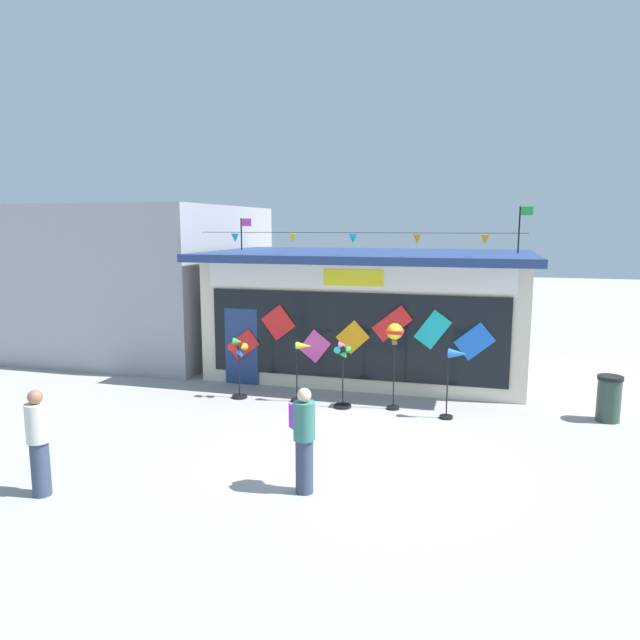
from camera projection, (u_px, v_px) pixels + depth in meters
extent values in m
plane|color=#9E9B99|center=(358.00, 453.00, 10.84)|extent=(80.00, 80.00, 0.00)
cube|color=beige|center=(370.00, 315.00, 16.70)|extent=(8.25, 4.47, 3.21)
cube|color=navy|center=(368.00, 255.00, 16.05)|extent=(8.65, 5.26, 0.20)
cube|color=white|center=(354.00, 278.00, 14.33)|extent=(7.59, 0.08, 0.58)
cube|color=yellow|center=(353.00, 278.00, 14.30)|extent=(1.49, 0.04, 0.41)
cube|color=black|center=(353.00, 336.00, 14.57)|extent=(7.43, 0.06, 2.15)
cube|color=navy|center=(242.00, 346.00, 15.41)|extent=(0.90, 0.07, 2.00)
cube|color=red|center=(243.00, 345.00, 15.33)|extent=(0.91, 0.03, 0.85)
cube|color=red|center=(278.00, 323.00, 14.98)|extent=(0.92, 0.03, 0.93)
cube|color=#EA4CA3|center=(315.00, 346.00, 14.81)|extent=(0.84, 0.03, 0.86)
cube|color=orange|center=(353.00, 337.00, 14.51)|extent=(0.86, 0.03, 0.85)
cube|color=red|center=(392.00, 324.00, 14.20)|extent=(0.99, 0.03, 0.92)
cube|color=#19B7BC|center=(433.00, 330.00, 13.96)|extent=(0.89, 0.03, 0.96)
cube|color=blue|center=(475.00, 342.00, 13.74)|extent=(0.96, 0.03, 0.93)
cylinder|color=black|center=(353.00, 233.00, 14.05)|extent=(7.92, 0.01, 0.01)
cone|color=#19B7BC|center=(235.00, 238.00, 14.88)|extent=(0.20, 0.20, 0.22)
cone|color=yellow|center=(292.00, 238.00, 14.48)|extent=(0.20, 0.20, 0.22)
cone|color=#19B7BC|center=(353.00, 239.00, 14.08)|extent=(0.20, 0.20, 0.22)
cone|color=orange|center=(417.00, 239.00, 13.68)|extent=(0.20, 0.20, 0.22)
cone|color=orange|center=(485.00, 239.00, 13.28)|extent=(0.20, 0.20, 0.22)
cylinder|color=black|center=(241.00, 234.00, 17.36)|extent=(0.04, 0.04, 0.92)
cube|color=#EA4CA3|center=(246.00, 222.00, 17.26)|extent=(0.32, 0.02, 0.22)
cylinder|color=black|center=(519.00, 230.00, 15.29)|extent=(0.04, 0.04, 1.20)
cube|color=green|center=(527.00, 211.00, 15.18)|extent=(0.32, 0.02, 0.22)
cylinder|color=black|center=(240.00, 397.00, 14.30)|extent=(0.37, 0.37, 0.06)
cylinder|color=black|center=(239.00, 372.00, 14.20)|extent=(0.03, 0.03, 1.26)
cylinder|color=black|center=(238.00, 347.00, 14.06)|extent=(0.06, 0.04, 0.06)
cone|color=orange|center=(243.00, 347.00, 14.03)|extent=(0.19, 0.20, 0.19)
cone|color=green|center=(238.00, 342.00, 14.04)|extent=(0.20, 0.19, 0.19)
cone|color=red|center=(233.00, 347.00, 14.10)|extent=(0.19, 0.20, 0.19)
cone|color=blue|center=(238.00, 352.00, 14.08)|extent=(0.20, 0.19, 0.19)
cylinder|color=black|center=(297.00, 400.00, 14.00)|extent=(0.29, 0.29, 0.06)
cylinder|color=black|center=(297.00, 374.00, 13.90)|extent=(0.03, 0.03, 1.35)
cone|color=yellow|center=(304.00, 346.00, 13.74)|extent=(0.38, 0.18, 0.17)
cylinder|color=#19B7BC|center=(297.00, 345.00, 13.79)|extent=(0.03, 0.16, 0.16)
cylinder|color=black|center=(343.00, 406.00, 13.54)|extent=(0.40, 0.40, 0.06)
cylinder|color=black|center=(343.00, 379.00, 13.43)|extent=(0.03, 0.03, 1.36)
cylinder|color=black|center=(343.00, 350.00, 13.29)|extent=(0.06, 0.04, 0.06)
cone|color=green|center=(347.00, 350.00, 13.26)|extent=(0.15, 0.16, 0.15)
cone|color=#EA4CA3|center=(343.00, 345.00, 13.27)|extent=(0.16, 0.15, 0.15)
cone|color=#19B7BC|center=(338.00, 349.00, 13.32)|extent=(0.15, 0.16, 0.15)
cone|color=green|center=(343.00, 354.00, 13.30)|extent=(0.16, 0.15, 0.15)
cylinder|color=black|center=(393.00, 408.00, 13.42)|extent=(0.29, 0.29, 0.06)
cylinder|color=black|center=(394.00, 375.00, 13.30)|extent=(0.03, 0.03, 1.61)
sphere|color=yellow|center=(395.00, 332.00, 13.14)|extent=(0.37, 0.37, 0.37)
cube|color=red|center=(395.00, 332.00, 13.14)|extent=(0.37, 0.37, 0.08)
cube|color=brown|center=(394.00, 342.00, 13.18)|extent=(0.10, 0.10, 0.10)
cylinder|color=black|center=(446.00, 417.00, 12.77)|extent=(0.28, 0.28, 0.06)
cylinder|color=black|center=(447.00, 386.00, 12.66)|extent=(0.03, 0.03, 1.44)
cone|color=blue|center=(458.00, 354.00, 12.50)|extent=(0.41, 0.22, 0.21)
cylinder|color=purple|center=(448.00, 353.00, 12.55)|extent=(0.03, 0.16, 0.16)
cylinder|color=#333D56|center=(304.00, 466.00, 9.18)|extent=(0.28, 0.28, 0.86)
cylinder|color=#337066|center=(304.00, 421.00, 9.06)|extent=(0.34, 0.34, 0.60)
sphere|color=beige|center=(304.00, 395.00, 9.00)|extent=(0.22, 0.22, 0.22)
cube|color=purple|center=(298.00, 415.00, 9.23)|extent=(0.30, 0.30, 0.38)
cylinder|color=#333D56|center=(41.00, 469.00, 9.08)|extent=(0.28, 0.28, 0.86)
cylinder|color=beige|center=(37.00, 423.00, 8.96)|extent=(0.34, 0.34, 0.60)
sphere|color=#8C6647|center=(35.00, 397.00, 8.90)|extent=(0.22, 0.22, 0.22)
cylinder|color=#2D4238|center=(609.00, 400.00, 12.53)|extent=(0.48, 0.48, 0.91)
cylinder|color=black|center=(611.00, 378.00, 12.46)|extent=(0.52, 0.52, 0.08)
cube|color=#99999E|center=(131.00, 279.00, 19.77)|extent=(7.56, 6.84, 4.72)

